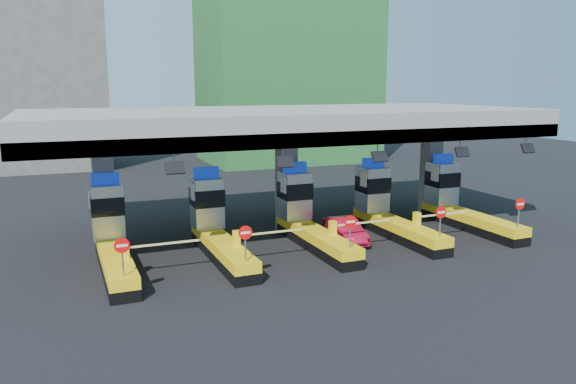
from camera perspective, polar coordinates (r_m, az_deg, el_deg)
name	(u,v)px	position (r m, az deg, el deg)	size (l,w,h in m)	color
ground	(308,243)	(30.14, 2.02, -5.24)	(120.00, 120.00, 0.00)	black
toll_canopy	(287,125)	(31.67, -0.07, 6.83)	(28.00, 12.09, 7.00)	slate
toll_lane_far_left	(111,236)	(27.58, -17.53, -4.26)	(4.43, 8.00, 4.16)	black
toll_lane_left	(215,226)	(28.39, -7.43, -3.41)	(4.43, 8.00, 4.16)	black
toll_lane_center	(306,217)	(30.03, 1.83, -2.54)	(4.43, 8.00, 4.16)	black
toll_lane_right	(386,209)	(32.36, 9.92, -1.72)	(4.43, 8.00, 4.16)	black
toll_lane_far_right	(457,202)	(35.25, 16.81, -1.00)	(4.43, 8.00, 4.16)	black
bg_building_scaffold	(287,32)	(63.35, -0.09, 15.96)	(18.00, 12.00, 28.00)	#1E5926
bg_building_concrete	(30,78)	(62.37, -24.72, 10.47)	(14.00, 10.00, 18.00)	#4C4C49
red_car	(345,230)	(30.44, 5.81, -3.88)	(1.35, 3.87, 1.28)	#B50D2A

